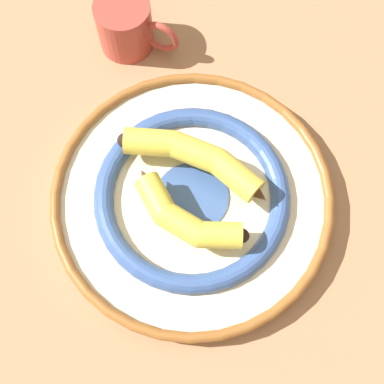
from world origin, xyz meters
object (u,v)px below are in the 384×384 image
(banana_a, at_px, (183,217))
(coffee_mug, at_px, (126,25))
(decorative_bowl, at_px, (192,198))
(banana_b, at_px, (197,158))

(banana_a, relative_size, coffee_mug, 1.27)
(decorative_bowl, relative_size, banana_a, 2.34)
(decorative_bowl, distance_m, banana_a, 0.05)
(banana_a, bearing_deg, decorative_bowl, 106.37)
(banana_a, xyz_separation_m, coffee_mug, (0.14, -0.27, -0.01))
(decorative_bowl, xyz_separation_m, banana_b, (0.00, -0.04, 0.04))
(banana_b, height_order, coffee_mug, coffee_mug)
(decorative_bowl, relative_size, banana_b, 1.78)
(banana_b, relative_size, coffee_mug, 1.67)
(decorative_bowl, bearing_deg, banana_b, -86.16)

